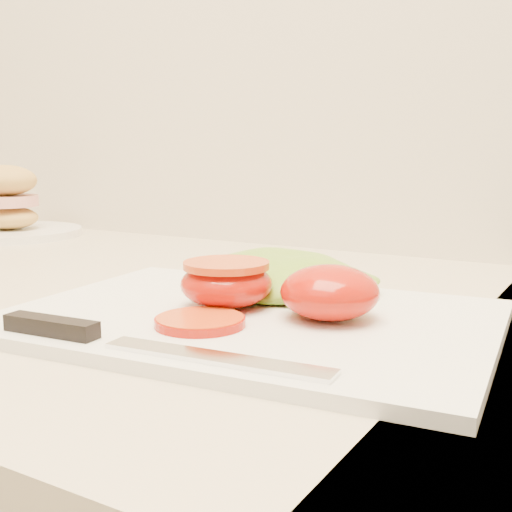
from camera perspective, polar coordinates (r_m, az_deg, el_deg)
The scene contains 8 objects.
cutting_board at distance 0.52m, azimuth -0.57°, elevation -5.62°, with size 0.38×0.27×0.01m, color white.
tomato_half_dome at distance 0.50m, azimuth 6.57°, elevation -3.21°, with size 0.08×0.08×0.04m, color #BA1201.
tomato_half_cut at distance 0.53m, azimuth -2.64°, elevation -2.31°, with size 0.08×0.08×0.04m.
tomato_slice_0 at distance 0.48m, azimuth -4.99°, elevation -5.80°, with size 0.07×0.07×0.01m, color #CF5522.
lettuce_leaf_0 at distance 0.59m, azimuth 1.39°, elevation -1.71°, with size 0.17×0.11×0.03m, color #88B02E.
lettuce_leaf_1 at distance 0.58m, azimuth 5.90°, elevation -2.41°, with size 0.10×0.08×0.02m, color #88B02E.
knife at distance 0.45m, azimuth -12.79°, elevation -7.09°, with size 0.25×0.04×0.01m.
sandwich_plate at distance 1.12m, azimuth -21.29°, elevation 3.74°, with size 0.23×0.23×0.12m.
Camera 1 is at (0.28, 1.18, 1.07)m, focal length 45.00 mm.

